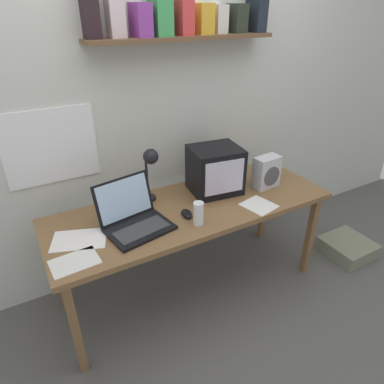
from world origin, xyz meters
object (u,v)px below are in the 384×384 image
object	(u,v)px
loose_paper_near_laptop	(75,262)
open_notebook	(259,205)
desk_lamp	(150,164)
juice_glass	(198,215)
laptop	(133,216)
computer_mouse	(187,214)
loose_paper_near_monitor	(79,240)
crt_monitor	(215,170)
floor_cushion	(347,247)
corner_desk	(192,213)
space_heater	(267,172)

from	to	relation	value
loose_paper_near_laptop	open_notebook	bearing A→B (deg)	-0.86
desk_lamp	juice_glass	distance (m)	0.44
laptop	computer_mouse	bearing A→B (deg)	-21.48
laptop	desk_lamp	size ratio (longest dim) A/B	1.10
desk_lamp	loose_paper_near_monitor	size ratio (longest dim) A/B	1.09
crt_monitor	desk_lamp	xyz separation A→B (m)	(-0.44, 0.07, 0.11)
juice_glass	floor_cushion	size ratio (longest dim) A/B	0.40
corner_desk	loose_paper_near_monitor	bearing A→B (deg)	-178.76
laptop	crt_monitor	bearing A→B (deg)	1.38
desk_lamp	loose_paper_near_laptop	size ratio (longest dim) A/B	1.52
laptop	desk_lamp	distance (m)	0.35
loose_paper_near_monitor	loose_paper_near_laptop	xyz separation A→B (m)	(-0.06, -0.18, 0.00)
floor_cushion	loose_paper_near_monitor	bearing A→B (deg)	172.42
desk_lamp	loose_paper_near_monitor	distance (m)	0.61
juice_glass	computer_mouse	xyz separation A→B (m)	(-0.02, 0.11, -0.05)
floor_cushion	open_notebook	bearing A→B (deg)	175.29
corner_desk	loose_paper_near_monitor	world-z (taller)	loose_paper_near_monitor
desk_lamp	floor_cushion	bearing A→B (deg)	-30.03
corner_desk	open_notebook	bearing A→B (deg)	-29.15
desk_lamp	open_notebook	bearing A→B (deg)	-46.85
desk_lamp	computer_mouse	xyz separation A→B (m)	(0.11, -0.26, -0.25)
crt_monitor	computer_mouse	size ratio (longest dim) A/B	3.23
computer_mouse	floor_cushion	bearing A→B (deg)	-7.97
corner_desk	computer_mouse	xyz separation A→B (m)	(-0.09, -0.09, 0.07)
juice_glass	loose_paper_near_monitor	world-z (taller)	juice_glass
space_heater	computer_mouse	size ratio (longest dim) A/B	1.99
loose_paper_near_monitor	corner_desk	bearing A→B (deg)	1.24
loose_paper_near_laptop	space_heater	bearing A→B (deg)	7.18
crt_monitor	laptop	world-z (taller)	crt_monitor
desk_lamp	computer_mouse	bearing A→B (deg)	-79.97
crt_monitor	desk_lamp	size ratio (longest dim) A/B	0.98
loose_paper_near_laptop	crt_monitor	bearing A→B (deg)	16.26
laptop	loose_paper_near_monitor	world-z (taller)	laptop
loose_paper_near_monitor	space_heater	bearing A→B (deg)	-0.21
open_notebook	loose_paper_near_laptop	distance (m)	1.16
desk_lamp	laptop	bearing A→B (deg)	-148.97
space_heater	crt_monitor	bearing A→B (deg)	155.43
loose_paper_near_laptop	floor_cushion	xyz separation A→B (m)	(2.11, -0.10, -0.65)
crt_monitor	juice_glass	world-z (taller)	crt_monitor
crt_monitor	desk_lamp	bearing A→B (deg)	178.80
open_notebook	loose_paper_near_monitor	bearing A→B (deg)	169.95
laptop	juice_glass	size ratio (longest dim) A/B	2.84
desk_lamp	juice_glass	bearing A→B (deg)	-83.76
crt_monitor	open_notebook	bearing A→B (deg)	-58.60
floor_cushion	juice_glass	bearing A→B (deg)	176.36
space_heater	loose_paper_near_monitor	distance (m)	1.30
crt_monitor	laptop	bearing A→B (deg)	-160.77
computer_mouse	loose_paper_near_laptop	xyz separation A→B (m)	(-0.69, -0.10, -0.01)
corner_desk	juice_glass	world-z (taller)	juice_glass
open_notebook	juice_glass	bearing A→B (deg)	178.65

